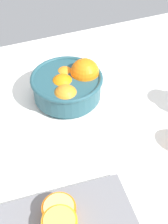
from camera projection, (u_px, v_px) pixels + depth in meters
The scene contains 3 objects.
ground_plane at pixel (90, 115), 97.09cm from camera, with size 115.36×86.54×3.00cm, color white.
fruit_bowl at pixel (69, 85), 96.81cm from camera, with size 21.35×21.35×11.89cm.
orange_half_0 at pixel (59, 211), 69.56cm from camera, with size 7.35×7.35×3.54cm.
Camera 1 is at (-26.33, -62.98, 67.56)cm, focal length 52.41 mm.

